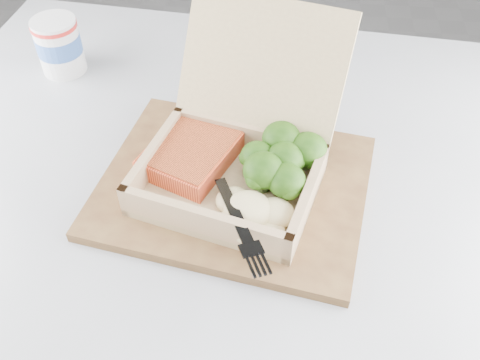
# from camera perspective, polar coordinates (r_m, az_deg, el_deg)

# --- Properties ---
(floor) EXTENTS (4.00, 4.00, 0.00)m
(floor) POSITION_cam_1_polar(r_m,az_deg,el_deg) (1.39, 2.30, -15.57)
(floor) COLOR gray
(floor) RESTS_ON ground
(cafe_table) EXTENTS (0.90, 0.90, 0.74)m
(cafe_table) POSITION_cam_1_polar(r_m,az_deg,el_deg) (0.80, -4.20, -10.79)
(cafe_table) COLOR black
(cafe_table) RESTS_ON floor
(serving_tray) EXTENTS (0.35, 0.30, 0.01)m
(serving_tray) POSITION_cam_1_polar(r_m,az_deg,el_deg) (0.65, -0.70, -0.64)
(serving_tray) COLOR brown
(serving_tray) RESTS_ON cafe_table
(takeout_container) EXTENTS (0.25, 0.28, 0.17)m
(takeout_container) POSITION_cam_1_polar(r_m,az_deg,el_deg) (0.63, -0.01, 3.97)
(takeout_container) COLOR tan
(takeout_container) RESTS_ON serving_tray
(salmon_fillet) EXTENTS (0.13, 0.15, 0.02)m
(salmon_fillet) POSITION_cam_1_polar(r_m,az_deg,el_deg) (0.65, -5.01, 3.03)
(salmon_fillet) COLOR orange
(salmon_fillet) RESTS_ON takeout_container
(broccoli_pile) EXTENTS (0.11, 0.11, 0.04)m
(broccoli_pile) POSITION_cam_1_polar(r_m,az_deg,el_deg) (0.63, 4.75, 1.66)
(broccoli_pile) COLOR #366516
(broccoli_pile) RESTS_ON takeout_container
(mashed_potatoes) EXTENTS (0.09, 0.08, 0.03)m
(mashed_potatoes) POSITION_cam_1_polar(r_m,az_deg,el_deg) (0.58, 0.85, -3.23)
(mashed_potatoes) COLOR beige
(mashed_potatoes) RESTS_ON takeout_container
(plastic_fork) EXTENTS (0.08, 0.15, 0.02)m
(plastic_fork) POSITION_cam_1_polar(r_m,az_deg,el_deg) (0.58, -1.31, -1.64)
(plastic_fork) COLOR black
(plastic_fork) RESTS_ON mashed_potatoes
(paper_cup) EXTENTS (0.07, 0.07, 0.08)m
(paper_cup) POSITION_cam_1_polar(r_m,az_deg,el_deg) (0.86, -18.77, 13.55)
(paper_cup) COLOR silver
(paper_cup) RESTS_ON cafe_table
(receipt) EXTENTS (0.09, 0.15, 0.00)m
(receipt) POSITION_cam_1_polar(r_m,az_deg,el_deg) (0.79, 1.35, 8.63)
(receipt) COLOR white
(receipt) RESTS_ON cafe_table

